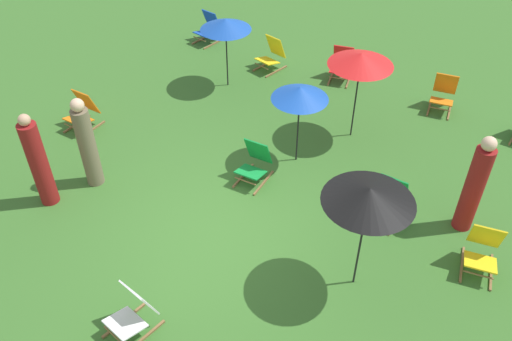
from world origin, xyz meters
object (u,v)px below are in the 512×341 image
object	(u,v)px
deckchair_6	(483,251)
umbrella_0	(226,24)
deckchair_0	(208,29)
person_0	(38,163)
deckchair_3	(389,200)
person_1	(474,186)
umbrella_3	(361,59)
umbrella_2	(369,195)
deckchair_2	(255,163)
person_2	(87,145)
deckchair_8	(443,94)
deckchair_4	(133,312)
umbrella_1	(300,93)
deckchair_5	(342,65)
deckchair_11	(83,112)
deckchair_1	(271,55)

from	to	relation	value
deckchair_6	umbrella_0	world-z (taller)	umbrella_0
deckchair_0	person_0	bearing A→B (deg)	-71.18
deckchair_3	person_1	bearing A→B (deg)	22.79
umbrella_3	person_1	xyz separation A→B (m)	(2.61, -1.57, -0.86)
deckchair_6	umbrella_2	distance (m)	2.48
deckchair_2	person_2	bearing A→B (deg)	-149.66
deckchair_3	person_0	bearing A→B (deg)	-150.10
deckchair_8	umbrella_0	world-z (taller)	umbrella_0
deckchair_4	person_2	distance (m)	3.46
deckchair_3	person_2	world-z (taller)	person_2
deckchair_4	umbrella_2	xyz separation A→B (m)	(2.41, 2.26, 1.44)
umbrella_0	deckchair_4	bearing A→B (deg)	-70.01
deckchair_0	umbrella_0	world-z (taller)	umbrella_0
umbrella_1	person_2	xyz separation A→B (m)	(-3.01, -2.41, -0.65)
deckchair_3	umbrella_0	world-z (taller)	umbrella_0
deckchair_5	umbrella_3	size ratio (longest dim) A/B	0.45
deckchair_2	deckchair_5	world-z (taller)	same
deckchair_0	deckchair_8	distance (m)	6.30
deckchair_0	person_2	xyz separation A→B (m)	(1.26, -5.90, 0.50)
deckchair_5	person_1	size ratio (longest dim) A/B	0.45
deckchair_2	umbrella_1	bearing A→B (deg)	63.67
umbrella_0	person_0	size ratio (longest dim) A/B	0.89
deckchair_3	deckchair_11	world-z (taller)	same
umbrella_1	person_1	bearing A→B (deg)	-4.80
umbrella_1	deckchair_11	bearing A→B (deg)	-165.54
deckchair_3	umbrella_1	size ratio (longest dim) A/B	0.51
person_2	deckchair_5	bearing A→B (deg)	73.58
umbrella_1	person_1	size ratio (longest dim) A/B	0.88
umbrella_2	umbrella_0	bearing A→B (deg)	139.10
deckchair_5	person_0	xyz separation A→B (m)	(-2.96, -6.55, 0.50)
umbrella_3	umbrella_2	bearing A→B (deg)	-68.34
deckchair_0	umbrella_2	bearing A→B (deg)	-31.22
deckchair_4	deckchair_11	size ratio (longest dim) A/B	1.02
deckchair_4	deckchair_5	distance (m)	7.92
deckchair_0	deckchair_4	xyz separation A→B (m)	(3.93, -8.05, 0.00)
deckchair_4	umbrella_0	distance (m)	6.86
deckchair_3	umbrella_3	world-z (taller)	umbrella_3
deckchair_6	umbrella_2	bearing A→B (deg)	-150.75
umbrella_3	person_1	size ratio (longest dim) A/B	1.01
umbrella_3	person_0	distance (m)	6.09
deckchair_1	person_1	size ratio (longest dim) A/B	0.46
deckchair_0	deckchair_3	xyz separation A→B (m)	(6.33, -4.15, 0.00)
deckchair_5	umbrella_3	distance (m)	2.70
deckchair_6	person_2	distance (m)	6.84
deckchair_6	umbrella_1	bearing A→B (deg)	155.61
deckchair_1	person_0	size ratio (longest dim) A/B	0.46
umbrella_2	umbrella_3	world-z (taller)	umbrella_2
deckchair_6	person_0	size ratio (longest dim) A/B	0.45
deckchair_8	umbrella_1	size ratio (longest dim) A/B	0.51
deckchair_8	umbrella_2	bearing A→B (deg)	-96.47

